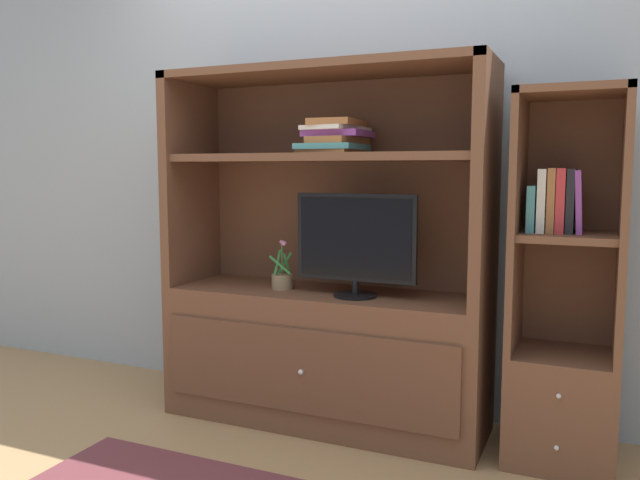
# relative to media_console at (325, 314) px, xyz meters

# --- Properties ---
(ground_plane) EXTENTS (8.00, 8.00, 0.00)m
(ground_plane) POSITION_rel_media_console_xyz_m (0.00, -0.41, -0.52)
(ground_plane) COLOR tan
(painted_rear_wall) EXTENTS (6.00, 0.10, 2.80)m
(painted_rear_wall) POSITION_rel_media_console_xyz_m (0.00, 0.34, 0.88)
(painted_rear_wall) COLOR #9EA8B2
(painted_rear_wall) RESTS_ON ground_plane
(media_console) EXTENTS (1.53, 0.51, 1.68)m
(media_console) POSITION_rel_media_console_xyz_m (0.00, 0.00, 0.00)
(media_console) COLOR brown
(media_console) RESTS_ON ground_plane
(tv_monitor) EXTENTS (0.57, 0.20, 0.47)m
(tv_monitor) POSITION_rel_media_console_xyz_m (0.18, -0.07, 0.36)
(tv_monitor) COLOR black
(tv_monitor) RESTS_ON media_console
(potted_plant) EXTENTS (0.11, 0.10, 0.24)m
(potted_plant) POSITION_rel_media_console_xyz_m (-0.21, -0.04, 0.16)
(potted_plant) COLOR #8C7251
(potted_plant) RESTS_ON media_console
(magazine_stack) EXTENTS (0.30, 0.35, 0.15)m
(magazine_stack) POSITION_rel_media_console_xyz_m (0.06, -0.01, 0.83)
(magazine_stack) COLOR #A56638
(magazine_stack) RESTS_ON media_console
(bookshelf_tall) EXTENTS (0.43, 0.41, 1.53)m
(bookshelf_tall) POSITION_rel_media_console_xyz_m (1.07, 0.00, -0.01)
(bookshelf_tall) COLOR brown
(bookshelf_tall) RESTS_ON ground_plane
(upright_book_row) EXTENTS (0.21, 0.18, 0.26)m
(upright_book_row) POSITION_rel_media_console_xyz_m (1.01, -0.01, 0.56)
(upright_book_row) COLOR teal
(upright_book_row) RESTS_ON bookshelf_tall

